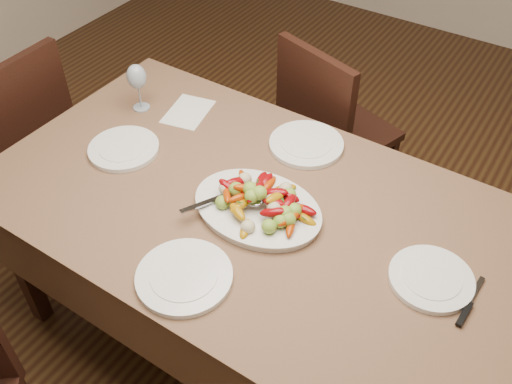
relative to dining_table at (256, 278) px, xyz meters
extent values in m
plane|color=#392211|center=(-0.10, 0.00, -0.38)|extent=(6.00, 6.00, 0.00)
cube|color=brown|center=(0.00, 0.00, 0.00)|extent=(1.85, 1.06, 0.76)
ellipsoid|color=white|center=(0.02, -0.02, 0.39)|extent=(0.43, 0.32, 0.02)
cylinder|color=white|center=(-0.56, -0.02, 0.39)|extent=(0.26, 0.26, 0.02)
cylinder|color=white|center=(0.59, 0.02, 0.39)|extent=(0.24, 0.24, 0.02)
cylinder|color=white|center=(-0.02, 0.36, 0.39)|extent=(0.27, 0.27, 0.02)
cylinder|color=white|center=(-0.01, -0.36, 0.39)|extent=(0.28, 0.28, 0.02)
cube|color=silver|center=(-0.51, 0.29, 0.38)|extent=(0.19, 0.24, 0.00)
camera|label=1|loc=(0.72, -1.11, 1.69)|focal=40.00mm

